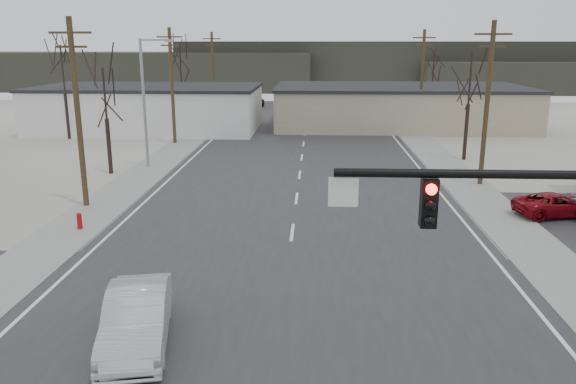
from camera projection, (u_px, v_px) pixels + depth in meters
The scene contains 25 objects.
ground at pixel (282, 312), 18.73m from camera, with size 140.00×140.00×0.00m, color silver.
main_road at pixel (297, 194), 33.20m from camera, with size 18.00×110.00×0.05m, color #262629.
cross_road at pixel (282, 311), 18.73m from camera, with size 90.00×10.00×0.04m, color #262629.
sidewalk_left at pixel (146, 173), 38.53m from camera, with size 3.00×90.00×0.06m, color gray.
sidewalk_right at pixel (458, 177), 37.53m from camera, with size 3.00×90.00×0.06m, color gray.
fire_hydrant at pixel (79, 221), 26.82m from camera, with size 0.24×0.24×0.87m.
building_left_far at pixel (150, 108), 57.52m from camera, with size 22.30×12.30×4.50m.
building_right_far at pixel (399, 106), 60.18m from camera, with size 26.30×14.30×4.30m.
upole_left_b at pixel (78, 111), 29.52m from camera, with size 2.20×0.30×10.00m.
upole_left_c at pixel (172, 84), 48.82m from camera, with size 2.20×0.30×10.00m.
upole_left_d at pixel (213, 73), 68.13m from camera, with size 2.20×0.30×10.00m.
upole_right_a at pixel (487, 102), 34.22m from camera, with size 2.20×0.30×10.00m.
upole_right_b at pixel (422, 79), 55.46m from camera, with size 2.20×0.30×10.00m.
streetlight_main at pixel (146, 96), 39.17m from camera, with size 2.40×0.25×9.00m.
tree_left_near at pixel (105, 97), 37.31m from camera, with size 3.30×3.30×7.35m.
tree_right_mid at pixel (470, 81), 41.72m from camera, with size 3.74×3.74×8.33m.
tree_left_far at pixel (181, 66), 62.18m from camera, with size 3.96×3.96×8.82m.
tree_right_far at pixel (433, 70), 66.79m from camera, with size 3.52×3.52×7.84m.
tree_left_mid at pixel (63, 70), 50.98m from camera, with size 3.96×3.96×8.82m.
hill_left at pixel (129, 71), 108.29m from camera, with size 70.00×18.00×7.00m, color #333026.
hill_center at pixel (388, 65), 109.54m from camera, with size 80.00×18.00×9.00m, color #333026.
sedan_crossing at pixel (137, 318), 16.45m from camera, with size 1.74×5.00×1.65m, color #A4A9AF.
car_far_a at pixel (358, 110), 67.87m from camera, with size 2.26×5.55×1.61m, color black.
car_far_b at pixel (255, 102), 77.57m from camera, with size 1.77×4.39×1.50m, color black.
car_parked_red at pixel (556, 205), 28.87m from camera, with size 1.98×4.28×1.19m, color maroon.
Camera 1 is at (1.02, -17.05, 8.67)m, focal length 35.00 mm.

